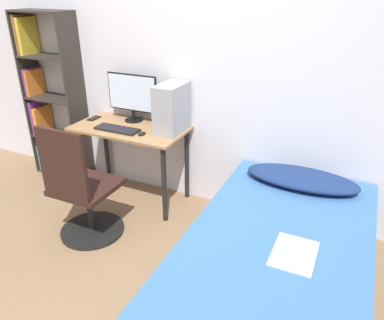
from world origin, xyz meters
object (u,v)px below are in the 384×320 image
object	(u,v)px
monitor	(132,95)
keyboard	(117,129)
bookshelf	(48,98)
office_chair	(82,197)
pc_tower	(172,108)
bed	(275,268)

from	to	relation	value
monitor	keyboard	world-z (taller)	monitor
bookshelf	keyboard	world-z (taller)	bookshelf
office_chair	monitor	distance (m)	1.05
monitor	pc_tower	world-z (taller)	monitor
bookshelf	office_chair	distance (m)	1.43
bed	pc_tower	bearing A→B (deg)	145.82
bed	keyboard	distance (m)	1.78
bookshelf	pc_tower	world-z (taller)	bookshelf
monitor	pc_tower	distance (m)	0.47
bed	bookshelf	bearing A→B (deg)	162.24
keyboard	monitor	bearing A→B (deg)	91.59
bookshelf	pc_tower	size ratio (longest dim) A/B	4.00
bookshelf	bed	size ratio (longest dim) A/B	0.86
pc_tower	monitor	bearing A→B (deg)	168.06
pc_tower	keyboard	bearing A→B (deg)	-158.05
office_chair	bed	xyz separation A→B (m)	(1.56, -0.01, -0.13)
monitor	bed	bearing A→B (deg)	-28.59
bookshelf	bed	world-z (taller)	bookshelf
bookshelf	pc_tower	bearing A→B (deg)	-2.34
bookshelf	office_chair	world-z (taller)	bookshelf
monitor	pc_tower	xyz separation A→B (m)	(0.46, -0.10, -0.04)
office_chair	keyboard	bearing A→B (deg)	94.51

